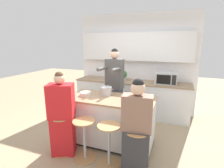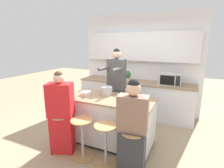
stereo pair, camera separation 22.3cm
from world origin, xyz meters
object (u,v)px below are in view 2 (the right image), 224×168
(bar_stool_center_right, at_px, (106,144))
(person_wrapped_blanket, at_px, (61,115))
(fruit_bowl, at_px, (138,105))
(microwave, at_px, (170,79))
(person_seated_near, at_px, (132,133))
(coffee_cup_near, at_px, (134,97))
(cooking_pot, at_px, (106,91))
(person_cooking, at_px, (116,89))
(kitchen_island, at_px, (110,120))
(bar_stool_center_left, at_px, (82,137))
(banana_bunch, at_px, (125,102))
(bar_stool_rightmost, at_px, (132,151))
(bar_stool_leftmost, at_px, (62,132))
(potted_plant, at_px, (127,75))

(bar_stool_center_right, height_order, person_wrapped_blanket, person_wrapped_blanket)
(fruit_bowl, height_order, microwave, microwave)
(person_seated_near, distance_m, coffee_cup_near, 0.81)
(cooking_pot, height_order, microwave, microwave)
(person_cooking, distance_m, cooking_pot, 0.55)
(kitchen_island, bearing_deg, bar_stool_center_left, -109.34)
(person_wrapped_blanket, xyz_separation_m, person_seated_near, (1.29, -0.00, -0.03))
(banana_bunch, bearing_deg, person_cooking, 121.60)
(fruit_bowl, bearing_deg, kitchen_island, 160.13)
(bar_stool_rightmost, bearing_deg, bar_stool_center_right, 179.63)
(bar_stool_rightmost, relative_size, banana_bunch, 5.13)
(bar_stool_center_left, distance_m, person_seated_near, 0.92)
(bar_stool_center_left, distance_m, fruit_bowl, 1.09)
(bar_stool_center_left, bearing_deg, person_seated_near, -0.30)
(bar_stool_center_left, bearing_deg, microwave, 62.58)
(cooking_pot, bearing_deg, coffee_cup_near, -4.59)
(person_wrapped_blanket, bearing_deg, coffee_cup_near, 12.16)
(kitchen_island, bearing_deg, fruit_bowl, -19.87)
(person_seated_near, bearing_deg, bar_stool_leftmost, 172.86)
(microwave, bearing_deg, person_wrapped_blanket, -125.50)
(person_cooking, xyz_separation_m, banana_bunch, (0.53, -0.86, 0.03))
(bar_stool_rightmost, distance_m, banana_bunch, 0.78)
(person_cooking, height_order, potted_plant, person_cooking)
(fruit_bowl, bearing_deg, bar_stool_rightmost, -82.05)
(bar_stool_rightmost, bearing_deg, bar_stool_center_left, 179.43)
(bar_stool_leftmost, xyz_separation_m, bar_stool_center_left, (0.44, -0.01, 0.00))
(person_cooking, bearing_deg, bar_stool_center_right, -69.00)
(person_wrapped_blanket, relative_size, banana_bunch, 10.93)
(kitchen_island, relative_size, person_seated_near, 1.14)
(bar_stool_center_left, distance_m, banana_bunch, 0.92)
(kitchen_island, xyz_separation_m, banana_bunch, (0.36, -0.18, 0.47))
(bar_stool_rightmost, relative_size, coffee_cup_near, 5.73)
(microwave, bearing_deg, banana_bunch, -107.32)
(fruit_bowl, xyz_separation_m, coffee_cup_near, (-0.17, 0.31, 0.01))
(person_cooking, xyz_separation_m, potted_plant, (-0.07, 0.88, 0.17))
(bar_stool_rightmost, height_order, person_wrapped_blanket, person_wrapped_blanket)
(bar_stool_leftmost, relative_size, microwave, 1.32)
(banana_bunch, bearing_deg, kitchen_island, 152.88)
(kitchen_island, relative_size, bar_stool_center_left, 2.39)
(bar_stool_leftmost, relative_size, bar_stool_center_left, 1.00)
(cooking_pot, height_order, banana_bunch, cooking_pot)
(fruit_bowl, bearing_deg, bar_stool_center_left, -153.50)
(bar_stool_center_left, relative_size, cooking_pot, 2.21)
(bar_stool_rightmost, xyz_separation_m, cooking_pot, (-0.81, 0.78, 0.63))
(fruit_bowl, bearing_deg, person_seated_near, -83.57)
(bar_stool_rightmost, xyz_separation_m, person_wrapped_blanket, (-1.30, 0.00, 0.33))
(kitchen_island, relative_size, potted_plant, 6.03)
(bar_stool_center_left, bearing_deg, bar_stool_rightmost, -0.57)
(bar_stool_leftmost, height_order, person_seated_near, person_seated_near)
(person_seated_near, bearing_deg, bar_stool_rightmost, -26.45)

